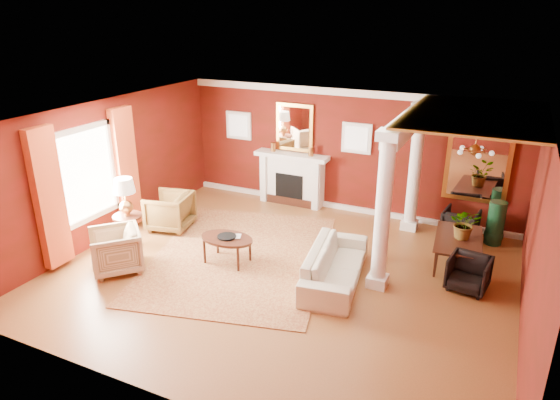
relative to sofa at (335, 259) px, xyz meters
The scene contains 27 objects.
ground 1.06m from the sofa, behind, with size 8.00×8.00×0.00m, color brown.
room_shell 1.86m from the sofa, behind, with size 8.04×7.04×2.92m.
fireplace 3.90m from the sofa, 125.47° to the left, with size 1.85×0.42×1.29m.
overmantel_mirror 4.27m from the sofa, 124.33° to the left, with size 0.95×0.07×1.15m.
flank_window_left 5.24m from the sofa, 138.92° to the left, with size 0.70×0.07×0.70m.
flank_window_right 3.66m from the sofa, 102.09° to the left, with size 0.70×0.07×0.70m.
left_window 5.01m from the sofa, behind, with size 0.21×2.55×2.60m.
column_front 1.25m from the sofa, 12.15° to the left, with size 0.36×0.36×2.80m.
column_back 3.11m from the sofa, 75.53° to the left, with size 0.36×0.36×2.80m.
header_beam 2.90m from the sofa, 67.24° to the left, with size 0.30×3.20×0.32m, color white.
amber_ceiling 3.48m from the sofa, 40.44° to the left, with size 2.30×3.40×0.04m, color gold.
dining_mirror 4.00m from the sofa, 59.66° to the left, with size 1.30×0.07×1.70m.
chandelier 3.13m from the sofa, 40.56° to the left, with size 0.60×0.62×0.75m.
crown_trim 4.20m from the sofa, 106.16° to the left, with size 8.00×0.08×0.16m, color white.
base_trim 3.48m from the sofa, 106.16° to the left, with size 8.00×0.08×0.12m, color white.
rug 2.05m from the sofa, behind, with size 3.31×4.41×0.02m, color maroon.
sofa is the anchor object (origin of this frame).
armchair_leopard 4.11m from the sofa, behind, with size 0.88×0.82×0.90m, color black.
armchair_stripe 4.03m from the sofa, 160.43° to the right, with size 0.87×0.81×0.89m, color tan.
coffee_table 2.11m from the sofa, behind, with size 1.05×1.05×0.53m.
coffee_book 2.04m from the sofa, behind, with size 0.16×0.02×0.22m, color black.
side_table 4.33m from the sofa, behind, with size 0.59×0.59×1.47m.
dining_table 2.51m from the sofa, 40.31° to the left, with size 1.51×0.53×0.84m, color black.
dining_chair_near 2.29m from the sofa, 18.39° to the left, with size 0.66×0.61×0.68m, color black.
dining_chair_far 3.36m from the sofa, 57.80° to the left, with size 0.68×0.64×0.70m, color black.
green_urn 3.78m from the sofa, 49.23° to the left, with size 0.39×0.39×0.94m.
potted_plant 2.64m from the sofa, 40.23° to the left, with size 0.55×0.61×0.48m, color #26591E.
Camera 1 is at (3.42, -7.37, 4.59)m, focal length 32.00 mm.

